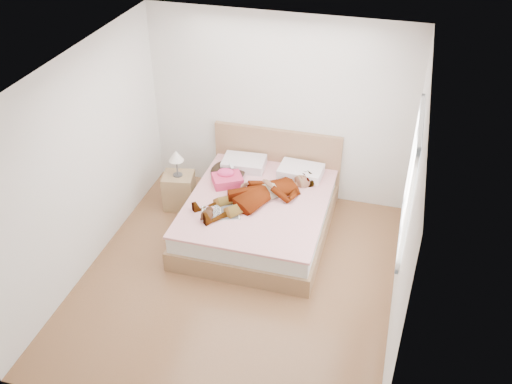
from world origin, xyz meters
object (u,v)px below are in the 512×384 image
bed (260,211)px  coffee_mug (248,202)px  magazine (221,213)px  nightstand (179,188)px  phone (231,166)px  woman (260,191)px  plush_toy (207,214)px  towel (227,178)px

bed → coffee_mug: (-0.09, -0.22, 0.28)m
magazine → coffee_mug: (0.27, 0.27, 0.03)m
nightstand → bed: bearing=-9.6°
phone → woman: bearing=-84.4°
coffee_mug → nightstand: size_ratio=0.13×
bed → plush_toy: size_ratio=9.14×
plush_toy → towel: bearing=90.8°
bed → towel: 0.62m
phone → plush_toy: 0.99m
bed → coffee_mug: 0.36m
towel → magazine: towel is taller
towel → plush_toy: (0.01, -0.81, -0.01)m
towel → plush_toy: size_ratio=2.09×
bed → plush_toy: bearing=-127.6°
magazine → coffee_mug: coffee_mug is taller
towel → bed: bearing=-19.7°
woman → magazine: (-0.38, -0.44, -0.11)m
woman → phone: (-0.50, 0.40, 0.05)m
plush_toy → woman: bearing=49.8°
magazine → nightstand: size_ratio=0.62×
bed → coffee_mug: bearing=-113.6°
plush_toy → bed: bearing=52.4°
magazine → plush_toy: plush_toy is taller
bed → nightstand: 1.23m
woman → plush_toy: (-0.50, -0.59, -0.05)m
woman → coffee_mug: size_ratio=15.40×
phone → bed: (0.49, -0.35, -0.40)m
phone → magazine: phone is taller
towel → nightstand: 0.78m
coffee_mug → nightstand: bearing=159.4°
magazine → woman: bearing=49.1°
towel → coffee_mug: towel is taller
nightstand → magazine: bearing=-39.1°
magazine → nightstand: bearing=140.9°
phone → nightstand: nightstand is taller
magazine → nightstand: 1.11m
bed → magazine: bed is taller
magazine → plush_toy: 0.20m
woman → phone: woman is taller
woman → bed: 0.36m
woman → bed: bed is taller
bed → nightstand: size_ratio=2.37×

